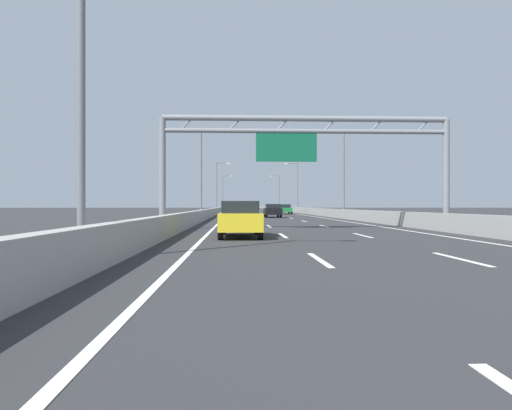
{
  "coord_description": "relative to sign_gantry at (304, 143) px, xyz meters",
  "views": [
    {
      "loc": [
        -3.87,
        1.15,
        1.38
      ],
      "look_at": [
        -0.17,
        88.88,
        1.38
      ],
      "focal_mm": 32.02,
      "sensor_mm": 36.0,
      "label": 1
    }
  ],
  "objects": [
    {
      "name": "yellow_car",
      "position": [
        -3.58,
        -5.57,
        -4.05
      ],
      "size": [
        1.78,
        4.49,
        1.55
      ],
      "color": "yellow",
      "rests_on": "ground_plane"
    },
    {
      "name": "streetlamp_right_far",
      "position": [
        7.61,
        61.19,
        0.56
      ],
      "size": [
        2.58,
        0.28,
        9.5
      ],
      "color": "slate",
      "rests_on": "ground_plane"
    },
    {
      "name": "lane_dash_right_8",
      "position": [
        1.95,
        49.06,
        -4.84
      ],
      "size": [
        0.16,
        3.0,
        0.01
      ],
      "primitive_type": "cube",
      "color": "white",
      "rests_on": "ground_plane"
    },
    {
      "name": "lane_dash_left_3",
      "position": [
        -1.65,
        4.06,
        -4.84
      ],
      "size": [
        0.16,
        3.0,
        0.01
      ],
      "primitive_type": "cube",
      "color": "white",
      "rests_on": "ground_plane"
    },
    {
      "name": "lane_dash_left_10",
      "position": [
        -1.65,
        67.06,
        -4.84
      ],
      "size": [
        0.16,
        3.0,
        0.01
      ],
      "primitive_type": "cube",
      "color": "white",
      "rests_on": "ground_plane"
    },
    {
      "name": "lane_dash_left_4",
      "position": [
        -1.65,
        13.06,
        -4.84
      ],
      "size": [
        0.16,
        3.0,
        0.01
      ],
      "primitive_type": "cube",
      "color": "white",
      "rests_on": "ground_plane"
    },
    {
      "name": "lane_dash_left_7",
      "position": [
        -1.65,
        40.06,
        -4.84
      ],
      "size": [
        0.16,
        3.0,
        0.01
      ],
      "primitive_type": "cube",
      "color": "white",
      "rests_on": "ground_plane"
    },
    {
      "name": "lane_dash_left_5",
      "position": [
        -1.65,
        22.06,
        -4.84
      ],
      "size": [
        0.16,
        3.0,
        0.01
      ],
      "primitive_type": "cube",
      "color": "white",
      "rests_on": "ground_plane"
    },
    {
      "name": "lane_dash_left_2",
      "position": [
        -1.65,
        -4.94,
        -4.84
      ],
      "size": [
        0.16,
        3.0,
        0.01
      ],
      "primitive_type": "cube",
      "color": "white",
      "rests_on": "ground_plane"
    },
    {
      "name": "streetlamp_left_distant",
      "position": [
        -7.32,
        98.73,
        0.56
      ],
      "size": [
        2.58,
        0.28,
        9.5
      ],
      "color": "slate",
      "rests_on": "ground_plane"
    },
    {
      "name": "silver_car",
      "position": [
        -3.4,
        83.91,
        -4.1
      ],
      "size": [
        1.8,
        4.34,
        1.45
      ],
      "color": "#A8ADB2",
      "rests_on": "ground_plane"
    },
    {
      "name": "lane_dash_right_3",
      "position": [
        1.95,
        4.06,
        -4.84
      ],
      "size": [
        0.16,
        3.0,
        0.01
      ],
      "primitive_type": "cube",
      "color": "white",
      "rests_on": "ground_plane"
    },
    {
      "name": "lane_dash_right_17",
      "position": [
        1.95,
        130.06,
        -4.84
      ],
      "size": [
        0.16,
        3.0,
        0.01
      ],
      "primitive_type": "cube",
      "color": "white",
      "rests_on": "ground_plane"
    },
    {
      "name": "streetlamp_left_far",
      "position": [
        -7.32,
        61.19,
        0.56
      ],
      "size": [
        2.58,
        0.28,
        9.5
      ],
      "color": "slate",
      "rests_on": "ground_plane"
    },
    {
      "name": "streetlamp_left_near",
      "position": [
        -7.32,
        -13.9,
        0.56
      ],
      "size": [
        2.58,
        0.28,
        9.5
      ],
      "color": "slate",
      "rests_on": "ground_plane"
    },
    {
      "name": "edge_line_right",
      "position": [
        5.4,
        61.56,
        -4.84
      ],
      "size": [
        0.16,
        176.0,
        0.01
      ],
      "primitive_type": "cube",
      "color": "white",
      "rests_on": "ground_plane"
    },
    {
      "name": "lane_dash_right_6",
      "position": [
        1.95,
        31.06,
        -4.84
      ],
      "size": [
        0.16,
        3.0,
        0.01
      ],
      "primitive_type": "cube",
      "color": "white",
      "rests_on": "ground_plane"
    },
    {
      "name": "lane_dash_left_15",
      "position": [
        -1.65,
        112.06,
        -4.84
      ],
      "size": [
        0.16,
        3.0,
        0.01
      ],
      "primitive_type": "cube",
      "color": "white",
      "rests_on": "ground_plane"
    },
    {
      "name": "ground_plane",
      "position": [
        0.15,
        73.56,
        -4.84
      ],
      "size": [
        260.0,
        260.0,
        0.0
      ],
      "primitive_type": "plane",
      "color": "#2D2D30"
    },
    {
      "name": "lane_dash_left_6",
      "position": [
        -1.65,
        31.06,
        -4.84
      ],
      "size": [
        0.16,
        3.0,
        0.01
      ],
      "primitive_type": "cube",
      "color": "white",
      "rests_on": "ground_plane"
    },
    {
      "name": "green_car",
      "position": [
        3.75,
        44.74,
        -4.09
      ],
      "size": [
        1.76,
        4.53,
        1.48
      ],
      "color": "#1E7A38",
      "rests_on": "ground_plane"
    },
    {
      "name": "streetlamp_right_distant",
      "position": [
        7.61,
        98.73,
        0.56
      ],
      "size": [
        2.58,
        0.28,
        9.5
      ],
      "color": "slate",
      "rests_on": "ground_plane"
    },
    {
      "name": "black_car",
      "position": [
        0.26,
        25.4,
        -4.07
      ],
      "size": [
        1.8,
        4.61,
        1.49
      ],
      "color": "black",
      "rests_on": "ground_plane"
    },
    {
      "name": "streetlamp_right_mid",
      "position": [
        7.61,
        23.64,
        0.56
      ],
      "size": [
        2.58,
        0.28,
        9.5
      ],
      "color": "slate",
      "rests_on": "ground_plane"
    },
    {
      "name": "streetlamp_left_mid",
      "position": [
        -7.32,
        23.64,
        0.56
      ],
      "size": [
        2.58,
        0.28,
        9.5
      ],
      "color": "slate",
      "rests_on": "ground_plane"
    },
    {
      "name": "lane_dash_right_10",
      "position": [
        1.95,
        67.06,
        -4.84
      ],
      "size": [
        0.16,
        3.0,
        0.01
      ],
      "primitive_type": "cube",
      "color": "white",
      "rests_on": "ground_plane"
    },
    {
      "name": "lane_dash_right_1",
      "position": [
        1.95,
        -13.94,
        -4.84
      ],
      "size": [
        0.16,
        3.0,
        0.01
      ],
      "primitive_type": "cube",
      "color": "white",
      "rests_on": "ground_plane"
    },
    {
      "name": "lane_dash_left_16",
      "position": [
        -1.65,
        121.06,
        -4.84
      ],
      "size": [
        0.16,
        3.0,
        0.01
      ],
      "primitive_type": "cube",
      "color": "white",
      "rests_on": "ground_plane"
    },
    {
      "name": "lane_dash_right_2",
      "position": [
        1.95,
        -4.94,
        -4.84
      ],
      "size": [
        0.16,
        3.0,
        0.01
      ],
      "primitive_type": "cube",
      "color": "white",
      "rests_on": "ground_plane"
    },
    {
      "name": "lane_dash_left_1",
      "position": [
        -1.65,
        -13.94,
        -4.84
      ],
      "size": [
        0.16,
        3.0,
        0.01
      ],
      "primitive_type": "cube",
      "color": "white",
      "rests_on": "ground_plane"
    },
    {
      "name": "lane_dash_left_8",
      "position": [
        -1.65,
        49.06,
        -4.84
      ],
      "size": [
        0.16,
        3.0,
        0.01
      ],
      "primitive_type": "cube",
      "color": "white",
      "rests_on": "ground_plane"
    },
    {
      "name": "lane_dash_right_12",
      "position": [
        1.95,
        85.06,
        -4.84
      ],
      "size": [
        0.16,
        3.0,
        0.01
      ],
      "primitive_type": "cube",
      "color": "white",
      "rests_on": "ground_plane"
    },
    {
      "name": "lane_dash_right_16",
      "position": [
        1.95,
        121.06,
        -4.84
      ],
      "size": [
        0.16,
        3.0,
        0.01
      ],
      "primitive_type": "cube",
      "color": "white",
      "rests_on": "ground_plane"
    },
    {
      "name": "lane_dash_left_14",
      "position": [
        -1.65,
        103.06,
        -4.84
      ],
      "size": [
        0.16,
        3.0,
        0.01
      ],
      "primitive_type": "cube",
      "color": "white",
      "rests_on": "ground_plane"
    },
    {
      "name": "edge_line_left",
      "position": [
        -5.1,
        61.56,
        -4.84
      ],
      "size": [
        0.16,
        176.0,
        0.01
      ],
      "primitive_type": "cube",
      "color": "white",
      "rests_on": "ground_plane"
    },
    {
      "name": "lane_dash_right_4",
      "position": [
        1.95,
        13.06,
        -4.84
      ],
      "size": [
        0.16,
        3.0,
        0.01
      ],
      "primitive_type": "cube",
      "color": "white",
      "rests_on": "ground_plane"
    },
    {
      "name": "lane_dash_left_11",
      "position": [
        -1.65,
        76.06,
        -4.84
      ],
      "size": [
        0.16,
        3.0,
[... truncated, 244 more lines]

